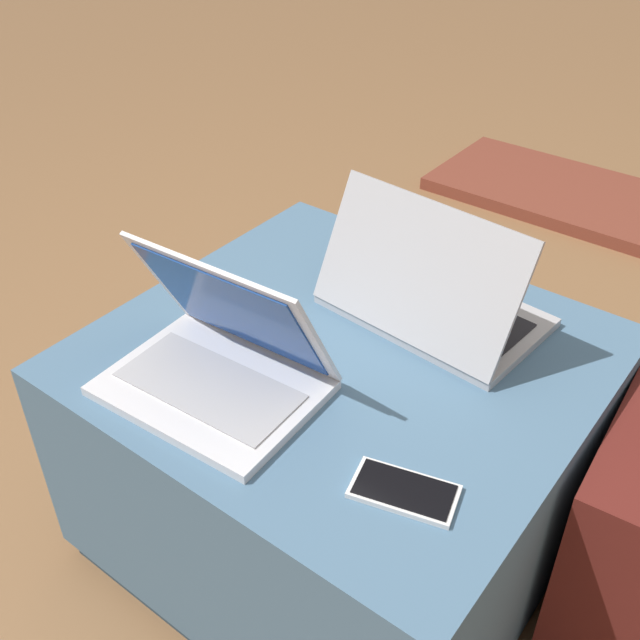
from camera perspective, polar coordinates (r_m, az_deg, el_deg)
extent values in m
plane|color=olive|center=(1.60, 1.60, -15.82)|extent=(14.00, 14.00, 0.00)
cube|color=#2A3D4E|center=(1.58, 1.61, -15.26)|extent=(0.77, 0.72, 0.05)
cube|color=slate|center=(1.40, 1.78, -9.14)|extent=(0.80, 0.75, 0.43)
cube|color=silver|center=(1.18, -8.23, -5.13)|extent=(0.34, 0.26, 0.02)
cube|color=#B2B2B7|center=(1.17, -8.46, -4.94)|extent=(0.29, 0.15, 0.00)
cube|color=silver|center=(1.15, -6.61, 0.91)|extent=(0.33, 0.14, 0.22)
cube|color=#1E4799|center=(1.15, -6.74, 0.71)|extent=(0.29, 0.12, 0.19)
cube|color=#B7B7BC|center=(1.35, 8.73, 0.74)|extent=(0.39, 0.26, 0.02)
cube|color=#232328|center=(1.35, 8.91, 1.17)|extent=(0.34, 0.16, 0.00)
cube|color=#B7B7BC|center=(1.24, 7.41, 3.71)|extent=(0.38, 0.14, 0.22)
cube|color=black|center=(1.25, 7.52, 3.71)|extent=(0.34, 0.12, 0.19)
cube|color=white|center=(1.03, 6.42, -12.86)|extent=(0.16, 0.11, 0.01)
cube|color=black|center=(1.03, 6.44, -12.68)|extent=(0.14, 0.10, 0.00)
cube|color=#5B1E19|center=(1.41, 23.00, -15.25)|extent=(0.21, 0.37, 0.44)
cube|color=brown|center=(2.86, 22.46, 7.61)|extent=(1.40, 0.50, 0.04)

